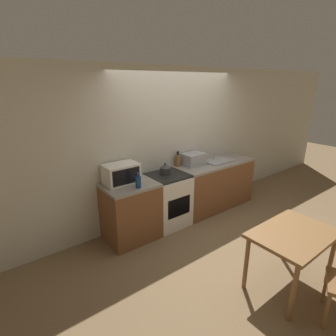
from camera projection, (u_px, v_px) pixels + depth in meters
name	position (u px, v px, depth m)	size (l,w,h in m)	color
ground_plane	(219.00, 235.00, 4.19)	(16.00, 16.00, 0.00)	brown
wall_back	(175.00, 143.00, 4.65)	(10.00, 0.06, 2.60)	beige
counter_left_run	(131.00, 211.00, 4.02)	(0.78, 0.62, 0.90)	brown
counter_right_run	(214.00, 184.00, 5.07)	(1.62, 0.62, 0.90)	brown
stove_range	(168.00, 200.00, 4.42)	(0.63, 0.62, 0.90)	silver
kettle	(165.00, 169.00, 4.28)	(0.18, 0.18, 0.19)	#2D2D2D
microwave	(121.00, 174.00, 3.88)	(0.50, 0.34, 0.29)	silver
bottle	(138.00, 182.00, 3.73)	(0.08, 0.08, 0.22)	navy
knife_block	(178.00, 160.00, 4.66)	(0.08, 0.06, 0.28)	brown
toaster_oven	(193.00, 159.00, 4.74)	(0.39, 0.31, 0.21)	#999BA0
sink_basin	(218.00, 161.00, 4.98)	(0.56, 0.35, 0.24)	#999BA0
dining_table	(293.00, 240.00, 2.98)	(0.98, 0.68, 0.73)	brown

